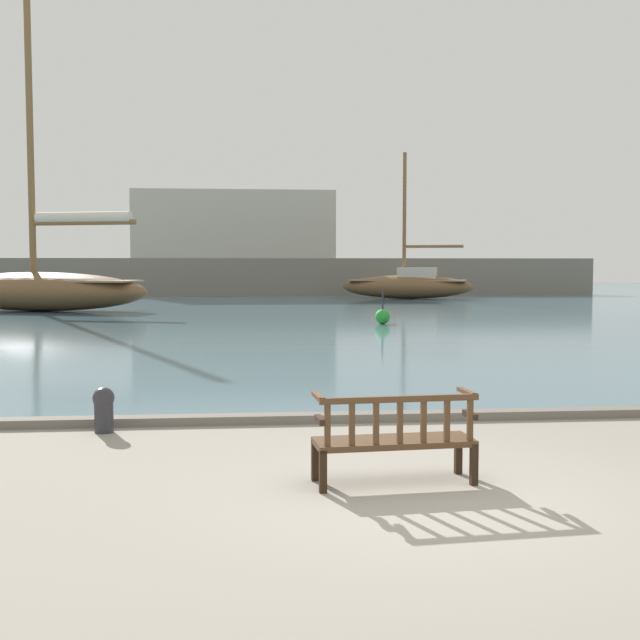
# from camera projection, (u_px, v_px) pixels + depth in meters

# --- Properties ---
(ground_plane) EXTENTS (160.00, 160.00, 0.00)m
(ground_plane) POSITION_uv_depth(u_px,v_px,m) (437.00, 501.00, 7.44)
(ground_plane) COLOR gray
(harbor_water) EXTENTS (100.00, 80.00, 0.08)m
(harbor_water) POSITION_uv_depth(u_px,v_px,m) (272.00, 298.00, 51.13)
(harbor_water) COLOR slate
(harbor_water) RESTS_ON ground
(quay_edge_kerb) EXTENTS (40.00, 0.30, 0.12)m
(quay_edge_kerb) POSITION_uv_depth(u_px,v_px,m) (372.00, 417.00, 11.26)
(quay_edge_kerb) COLOR slate
(quay_edge_kerb) RESTS_ON ground
(park_bench) EXTENTS (1.64, 0.65, 0.92)m
(park_bench) POSITION_uv_depth(u_px,v_px,m) (395.00, 438.00, 8.01)
(park_bench) COLOR black
(park_bench) RESTS_ON ground
(sailboat_centre_channel) EXTENTS (12.23, 5.97, 14.13)m
(sailboat_centre_channel) POSITION_uv_depth(u_px,v_px,m) (40.00, 287.00, 36.36)
(sailboat_centre_channel) COLOR brown
(sailboat_centre_channel) RESTS_ON harbor_water
(sailboat_outer_port) EXTENTS (8.45, 4.80, 8.98)m
(sailboat_outer_port) POSITION_uv_depth(u_px,v_px,m) (408.00, 285.00, 49.61)
(sailboat_outer_port) COLOR brown
(sailboat_outer_port) RESTS_ON harbor_water
(mooring_bollard) EXTENTS (0.28, 0.28, 0.60)m
(mooring_bollard) POSITION_uv_depth(u_px,v_px,m) (104.00, 407.00, 10.48)
(mooring_bollard) COLOR #2D2D33
(mooring_bollard) RESTS_ON ground
(channel_buoy) EXTENTS (0.53, 0.53, 1.23)m
(channel_buoy) POSITION_uv_depth(u_px,v_px,m) (383.00, 316.00, 28.43)
(channel_buoy) COLOR green
(channel_buoy) RESTS_ON harbor_water
(far_breakwater) EXTENTS (44.52, 2.40, 7.16)m
(far_breakwater) POSITION_uv_depth(u_px,v_px,m) (259.00, 261.00, 54.25)
(far_breakwater) COLOR slate
(far_breakwater) RESTS_ON ground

